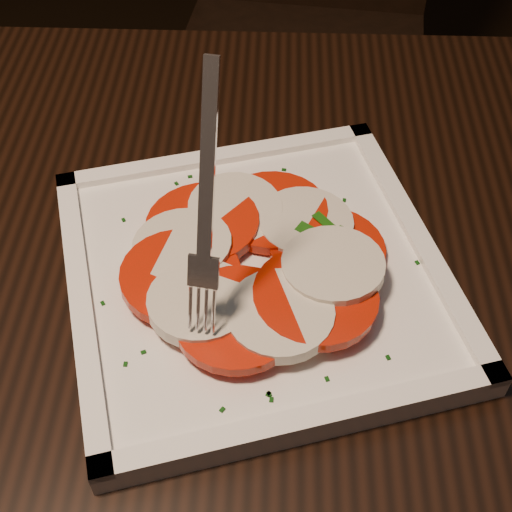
% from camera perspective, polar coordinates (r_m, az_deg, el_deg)
% --- Properties ---
extents(table, '(1.24, 0.86, 0.75)m').
position_cam_1_polar(table, '(0.58, -9.64, -12.57)').
color(table, black).
rests_on(table, ground).
extents(plate, '(0.34, 0.34, 0.01)m').
position_cam_1_polar(plate, '(0.52, 0.00, -1.64)').
color(plate, white).
rests_on(plate, table).
extents(caprese_salad, '(0.23, 0.23, 0.03)m').
position_cam_1_polar(caprese_salad, '(0.50, 0.02, -0.29)').
color(caprese_salad, red).
rests_on(caprese_salad, plate).
extents(fork, '(0.03, 0.07, 0.16)m').
position_cam_1_polar(fork, '(0.42, -3.75, 4.84)').
color(fork, white).
rests_on(fork, caprese_salad).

